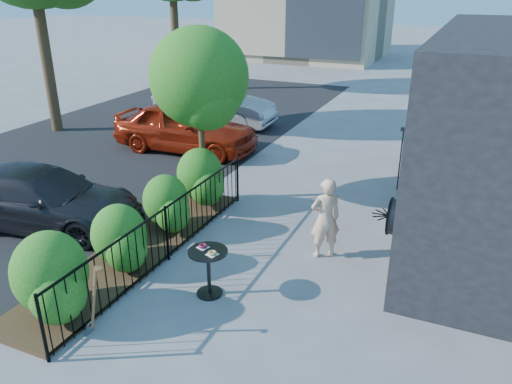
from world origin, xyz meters
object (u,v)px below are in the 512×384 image
at_px(patio_tree, 201,84).
at_px(shovel, 93,305).
at_px(woman, 325,218).
at_px(car_red, 186,127).
at_px(car_darkgrey, 42,198).
at_px(cafe_table, 208,264).
at_px(car_silver, 215,105).

bearing_deg(patio_tree, shovel, -78.97).
distance_m(patio_tree, woman, 4.15).
xyz_separation_m(car_red, car_darkgrey, (-0.08, -5.68, -0.13)).
distance_m(patio_tree, car_red, 4.40).
bearing_deg(cafe_table, car_silver, 117.59).
relative_size(shovel, car_darkgrey, 0.29).
relative_size(cafe_table, shovel, 0.70).
distance_m(woman, car_red, 7.32).
height_order(car_red, car_darkgrey, car_red).
bearing_deg(car_darkgrey, car_silver, -5.04).
height_order(car_silver, car_darkgrey, car_silver).
distance_m(cafe_table, car_darkgrey, 4.53).
bearing_deg(shovel, car_red, 112.54).
distance_m(woman, car_silver, 9.93).
bearing_deg(woman, car_red, -73.92).
relative_size(car_red, car_silver, 1.00).
distance_m(car_silver, car_darkgrey, 8.76).
xyz_separation_m(woman, car_red, (-5.75, 4.53, -0.03)).
bearing_deg(shovel, car_silver, 109.73).
height_order(cafe_table, woman, woman).
xyz_separation_m(patio_tree, car_darkgrey, (-2.47, -2.58, -2.14)).
relative_size(woman, car_darkgrey, 0.36).
bearing_deg(shovel, car_darkgrey, 144.50).
bearing_deg(cafe_table, shovel, -121.71).
relative_size(patio_tree, shovel, 3.16).
xyz_separation_m(woman, car_darkgrey, (-5.83, -1.15, -0.16)).
height_order(cafe_table, car_darkgrey, car_darkgrey).
height_order(cafe_table, car_silver, car_silver).
bearing_deg(car_silver, car_darkgrey, -177.56).
xyz_separation_m(woman, car_silver, (-6.39, 7.60, -0.06)).
xyz_separation_m(shovel, car_red, (-3.38, 8.14, 0.21)).
relative_size(cafe_table, woman, 0.56).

